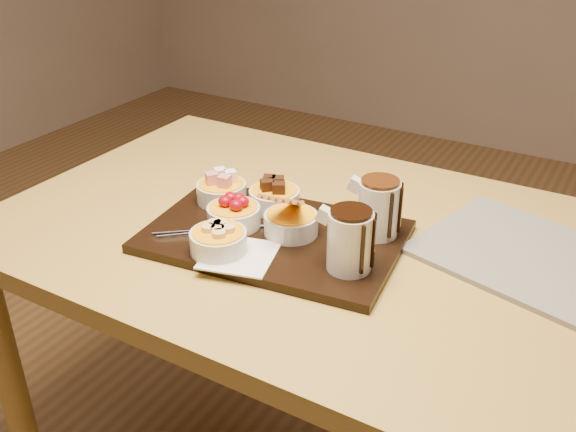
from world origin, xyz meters
The scene contains 12 objects.
dining_table centered at (0.00, 0.00, 0.65)m, with size 1.20×0.80×0.75m.
serving_board centered at (-0.03, -0.07, 0.76)m, with size 0.46×0.30×0.02m, color black.
napkin centered at (-0.03, -0.18, 0.77)m, with size 0.12×0.12×0.00m, color white.
bowl_marshmallows centered at (-0.18, -0.02, 0.79)m, with size 0.10×0.10×0.04m, color beige.
bowl_cake centered at (-0.08, 0.01, 0.79)m, with size 0.10×0.10×0.04m, color beige.
bowl_strawberries centered at (-0.11, -0.09, 0.79)m, with size 0.10×0.10×0.04m, color beige.
bowl_biscotti centered at (0.00, -0.06, 0.79)m, with size 0.10×0.10×0.04m, color beige.
bowl_bananas centered at (-0.07, -0.18, 0.79)m, with size 0.10×0.10×0.04m, color beige.
pitcher_dark_chocolate centered at (0.14, -0.11, 0.82)m, with size 0.07×0.07×0.10m, color silver.
pitcher_milk_chocolate centered at (0.14, 0.02, 0.82)m, with size 0.07×0.07×0.10m, color silver.
fondue_skewers centered at (-0.11, -0.11, 0.77)m, with size 0.26×0.03×0.01m, color silver, non-canonical shape.
newspaper centered at (0.40, 0.10, 0.76)m, with size 0.36×0.29×0.01m, color beige.
Camera 1 is at (0.51, -0.95, 1.35)m, focal length 40.00 mm.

